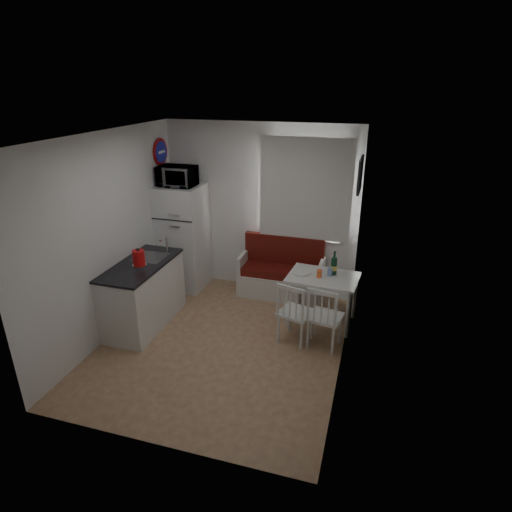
{
  "coord_description": "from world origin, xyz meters",
  "views": [
    {
      "loc": [
        1.74,
        -4.37,
        3.16
      ],
      "look_at": [
        0.3,
        0.5,
        1.05
      ],
      "focal_mm": 30.0,
      "sensor_mm": 36.0,
      "label": 1
    }
  ],
  "objects_px": {
    "chair_left": "(295,308)",
    "chair_right": "(325,312)",
    "kitchen_counter": "(144,294)",
    "kettle": "(139,258)",
    "bench": "(281,277)",
    "wine_bottle": "(334,263)",
    "dining_table": "(323,282)",
    "microwave": "(177,176)",
    "fridge": "(183,237)"
  },
  "relations": [
    {
      "from": "kettle",
      "to": "chair_right",
      "type": "bearing_deg",
      "value": 3.94
    },
    {
      "from": "kitchen_counter",
      "to": "microwave",
      "type": "height_order",
      "value": "microwave"
    },
    {
      "from": "kitchen_counter",
      "to": "bench",
      "type": "distance_m",
      "value": 2.11
    },
    {
      "from": "bench",
      "to": "dining_table",
      "type": "height_order",
      "value": "bench"
    },
    {
      "from": "kitchen_counter",
      "to": "chair_left",
      "type": "relative_size",
      "value": 2.71
    },
    {
      "from": "dining_table",
      "to": "chair_left",
      "type": "distance_m",
      "value": 0.71
    },
    {
      "from": "dining_table",
      "to": "microwave",
      "type": "distance_m",
      "value": 2.65
    },
    {
      "from": "kitchen_counter",
      "to": "microwave",
      "type": "relative_size",
      "value": 2.42
    },
    {
      "from": "dining_table",
      "to": "kettle",
      "type": "bearing_deg",
      "value": -155.51
    },
    {
      "from": "kettle",
      "to": "wine_bottle",
      "type": "bearing_deg",
      "value": 21.04
    },
    {
      "from": "kitchen_counter",
      "to": "chair_left",
      "type": "distance_m",
      "value": 2.08
    },
    {
      "from": "bench",
      "to": "kettle",
      "type": "xyz_separation_m",
      "value": [
        -1.56,
        -1.45,
        0.71
      ]
    },
    {
      "from": "chair_left",
      "to": "fridge",
      "type": "bearing_deg",
      "value": 165.88
    },
    {
      "from": "kitchen_counter",
      "to": "kettle",
      "type": "height_order",
      "value": "kitchen_counter"
    },
    {
      "from": "kitchen_counter",
      "to": "chair_right",
      "type": "bearing_deg",
      "value": 1.65
    },
    {
      "from": "microwave",
      "to": "chair_left",
      "type": "bearing_deg",
      "value": -28.63
    },
    {
      "from": "bench",
      "to": "kettle",
      "type": "relative_size",
      "value": 5.24
    },
    {
      "from": "bench",
      "to": "microwave",
      "type": "relative_size",
      "value": 2.4
    },
    {
      "from": "chair_right",
      "to": "kitchen_counter",
      "type": "bearing_deg",
      "value": -168.36
    },
    {
      "from": "chair_left",
      "to": "wine_bottle",
      "type": "bearing_deg",
      "value": 79.47
    },
    {
      "from": "microwave",
      "to": "kettle",
      "type": "distance_m",
      "value": 1.52
    },
    {
      "from": "dining_table",
      "to": "chair_left",
      "type": "relative_size",
      "value": 2.01
    },
    {
      "from": "kitchen_counter",
      "to": "fridge",
      "type": "xyz_separation_m",
      "value": [
        0.02,
        1.24,
        0.38
      ]
    },
    {
      "from": "kettle",
      "to": "kitchen_counter",
      "type": "bearing_deg",
      "value": 117.54
    },
    {
      "from": "kitchen_counter",
      "to": "microwave",
      "type": "bearing_deg",
      "value": 89.06
    },
    {
      "from": "dining_table",
      "to": "wine_bottle",
      "type": "height_order",
      "value": "wine_bottle"
    },
    {
      "from": "dining_table",
      "to": "chair_right",
      "type": "height_order",
      "value": "chair_right"
    },
    {
      "from": "dining_table",
      "to": "microwave",
      "type": "relative_size",
      "value": 1.79
    },
    {
      "from": "kitchen_counter",
      "to": "fridge",
      "type": "bearing_deg",
      "value": 89.1
    },
    {
      "from": "chair_right",
      "to": "microwave",
      "type": "distance_m",
      "value": 2.98
    },
    {
      "from": "dining_table",
      "to": "kettle",
      "type": "height_order",
      "value": "kettle"
    },
    {
      "from": "chair_left",
      "to": "kettle",
      "type": "xyz_separation_m",
      "value": [
        -2.03,
        -0.17,
        0.5
      ]
    },
    {
      "from": "microwave",
      "to": "fridge",
      "type": "bearing_deg",
      "value": 90.0
    },
    {
      "from": "kitchen_counter",
      "to": "wine_bottle",
      "type": "bearing_deg",
      "value": 18.68
    },
    {
      "from": "bench",
      "to": "fridge",
      "type": "xyz_separation_m",
      "value": [
        -1.59,
        -0.11,
        0.53
      ]
    },
    {
      "from": "dining_table",
      "to": "chair_left",
      "type": "xyz_separation_m",
      "value": [
        -0.25,
        -0.66,
        -0.09
      ]
    },
    {
      "from": "microwave",
      "to": "kettle",
      "type": "xyz_separation_m",
      "value": [
        0.03,
        -1.29,
        -0.8
      ]
    },
    {
      "from": "microwave",
      "to": "chair_right",
      "type": "bearing_deg",
      "value": -24.82
    },
    {
      "from": "fridge",
      "to": "microwave",
      "type": "bearing_deg",
      "value": -90.0
    },
    {
      "from": "dining_table",
      "to": "chair_left",
      "type": "height_order",
      "value": "chair_left"
    },
    {
      "from": "chair_right",
      "to": "microwave",
      "type": "relative_size",
      "value": 0.84
    },
    {
      "from": "fridge",
      "to": "bench",
      "type": "bearing_deg",
      "value": 3.97
    },
    {
      "from": "chair_left",
      "to": "chair_right",
      "type": "bearing_deg",
      "value": 15.57
    },
    {
      "from": "chair_left",
      "to": "wine_bottle",
      "type": "height_order",
      "value": "wine_bottle"
    },
    {
      "from": "chair_left",
      "to": "fridge",
      "type": "height_order",
      "value": "fridge"
    },
    {
      "from": "fridge",
      "to": "chair_left",
      "type": "bearing_deg",
      "value": -29.69
    },
    {
      "from": "chair_left",
      "to": "wine_bottle",
      "type": "distance_m",
      "value": 0.91
    },
    {
      "from": "chair_right",
      "to": "microwave",
      "type": "height_order",
      "value": "microwave"
    },
    {
      "from": "dining_table",
      "to": "chair_right",
      "type": "xyz_separation_m",
      "value": [
        0.12,
        -0.66,
        -0.09
      ]
    },
    {
      "from": "dining_table",
      "to": "fridge",
      "type": "xyz_separation_m",
      "value": [
        -2.31,
        0.52,
        0.22
      ]
    }
  ]
}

